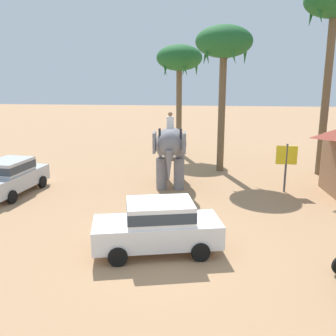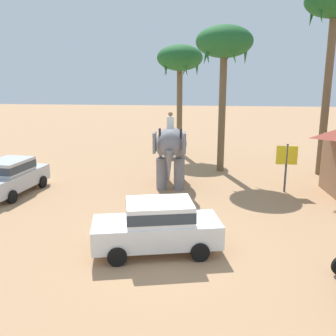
# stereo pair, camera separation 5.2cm
# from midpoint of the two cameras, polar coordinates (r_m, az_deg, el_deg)

# --- Properties ---
(ground_plane) EXTENTS (120.00, 120.00, 0.00)m
(ground_plane) POSITION_cam_midpoint_polar(r_m,az_deg,el_deg) (12.74, -0.93, -12.58)
(ground_plane) COLOR tan
(car_sedan_foreground) EXTENTS (4.38, 2.58, 1.70)m
(car_sedan_foreground) POSITION_cam_midpoint_polar(r_m,az_deg,el_deg) (12.52, -1.44, -8.40)
(car_sedan_foreground) COLOR white
(car_sedan_foreground) RESTS_ON ground
(car_parked_far_side) EXTENTS (2.26, 4.28, 1.70)m
(car_parked_far_side) POSITION_cam_midpoint_polar(r_m,az_deg,el_deg) (19.90, -22.26, -1.00)
(car_parked_far_side) COLOR #B7BABF
(car_parked_far_side) RESTS_ON ground
(elephant_with_mahout) EXTENTS (1.76, 3.91, 3.88)m
(elephant_with_mahout) POSITION_cam_midpoint_polar(r_m,az_deg,el_deg) (19.57, 0.51, 3.00)
(elephant_with_mahout) COLOR slate
(elephant_with_mahout) RESTS_ON ground
(palm_tree_behind_elephant) EXTENTS (3.20, 3.20, 8.33)m
(palm_tree_behind_elephant) POSITION_cam_midpoint_polar(r_m,az_deg,el_deg) (22.66, 8.43, 17.51)
(palm_tree_behind_elephant) COLOR brown
(palm_tree_behind_elephant) RESTS_ON ground
(palm_tree_near_hut) EXTENTS (3.20, 3.20, 7.67)m
(palm_tree_near_hut) POSITION_cam_midpoint_polar(r_m,az_deg,el_deg) (27.75, 1.83, 15.67)
(palm_tree_near_hut) COLOR brown
(palm_tree_near_hut) RESTS_ON ground
(palm_tree_left_of_road) EXTENTS (3.20, 3.20, 10.32)m
(palm_tree_left_of_road) POSITION_cam_midpoint_polar(r_m,az_deg,el_deg) (23.54, 23.64, 20.90)
(palm_tree_left_of_road) COLOR brown
(palm_tree_left_of_road) RESTS_ON ground
(signboard_yellow) EXTENTS (1.00, 0.10, 2.40)m
(signboard_yellow) POSITION_cam_midpoint_polar(r_m,az_deg,el_deg) (19.41, 17.31, 1.36)
(signboard_yellow) COLOR #4C4C51
(signboard_yellow) RESTS_ON ground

